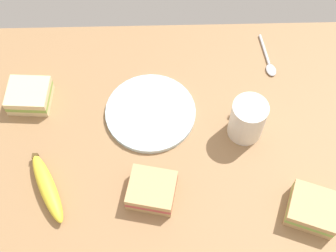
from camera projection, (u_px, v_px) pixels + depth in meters
tabletop at (168, 135)px, 104.41cm from camera, size 90.00×64.00×2.00cm
plate_of_food at (151, 112)px, 105.50cm from camera, size 20.73×20.73×1.20cm
coffee_mug_black at (247, 117)px, 99.47cm from camera, size 7.71×9.94×10.16cm
sandwich_main at (29, 96)px, 105.87cm from camera, size 9.96×9.08×4.40cm
sandwich_side at (313, 209)px, 92.27cm from camera, size 12.15×11.59×4.40cm
sandwich_extra at (152, 190)px, 94.28cm from camera, size 11.01×10.27×4.40cm
banana at (47, 187)px, 95.14cm from camera, size 10.15×16.65×3.37cm
spoon at (268, 62)px, 113.05cm from camera, size 3.10×13.06×0.80cm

